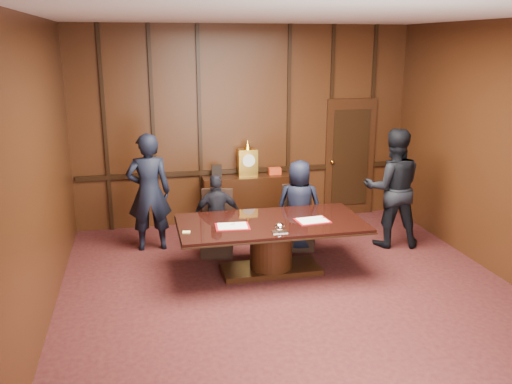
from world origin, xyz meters
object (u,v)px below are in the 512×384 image
(sideboard, at_px, (248,198))
(conference_table, at_px, (271,238))
(signatory_left, at_px, (217,216))
(witness_right, at_px, (393,188))
(witness_left, at_px, (149,192))
(signatory_right, at_px, (299,205))

(sideboard, bearing_deg, conference_table, -92.79)
(signatory_left, bearing_deg, witness_right, 176.47)
(sideboard, relative_size, witness_left, 0.86)
(signatory_left, xyz_separation_m, signatory_right, (1.30, 0.00, 0.08))
(sideboard, distance_m, conference_table, 2.16)
(witness_left, height_order, witness_right, witness_right)
(sideboard, distance_m, witness_left, 2.00)
(conference_table, height_order, signatory_left, signatory_left)
(sideboard, xyz_separation_m, witness_right, (2.05, -1.50, 0.47))
(witness_left, relative_size, witness_right, 0.98)
(signatory_right, distance_m, witness_right, 1.53)
(conference_table, height_order, witness_left, witness_left)
(sideboard, xyz_separation_m, conference_table, (-0.11, -2.16, 0.02))
(witness_left, xyz_separation_m, witness_right, (3.79, -0.64, 0.02))
(conference_table, relative_size, signatory_left, 2.05)
(sideboard, bearing_deg, signatory_right, -68.17)
(sideboard, bearing_deg, witness_right, -36.32)
(witness_right, bearing_deg, conference_table, 29.42)
(sideboard, bearing_deg, signatory_left, -119.05)
(conference_table, bearing_deg, signatory_left, 129.09)
(signatory_left, relative_size, witness_right, 0.67)
(sideboard, bearing_deg, witness_left, -153.78)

